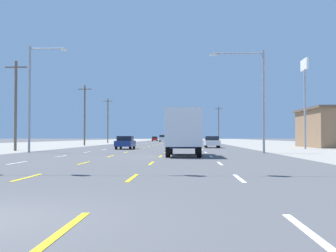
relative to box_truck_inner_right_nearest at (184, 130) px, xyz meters
name	(u,v)px	position (x,y,z in m)	size (l,w,h in m)	color
ground_plane	(166,145)	(-3.36, 43.27, -1.84)	(572.00, 572.00, 0.00)	#4C4C4F
lot_apron_left	(29,145)	(-28.11, 43.27, -1.83)	(28.00, 440.00, 0.01)	gray
lot_apron_right	(307,145)	(21.39, 43.27, -1.83)	(28.00, 440.00, 0.01)	gray
lane_markings	(173,142)	(-3.36, 81.77, -1.83)	(10.64, 227.60, 0.01)	white
signal_span_wire	(106,26)	(-3.04, -12.99, 3.98)	(25.45, 0.53, 9.56)	brown
box_truck_inner_right_nearest	(184,130)	(0.00, 0.00, 0.00)	(2.40, 7.20, 3.23)	navy
sedan_inner_left_near	(125,142)	(-6.62, 16.32, -1.08)	(1.80, 4.50, 1.46)	navy
sedan_far_right_mid	(212,142)	(3.45, 22.54, -1.08)	(1.80, 4.50, 1.46)	white
sedan_inner_right_midfar	(185,140)	(0.00, 49.62, -1.08)	(1.80, 4.50, 1.46)	navy
sedan_center_turn_far	(172,139)	(-3.20, 71.03, -1.08)	(1.80, 4.50, 1.46)	white
sedan_inner_right_farther	(187,139)	(0.35, 78.76, -1.08)	(1.80, 4.50, 1.46)	navy
suv_inner_left_farthest	(163,138)	(-6.64, 91.20, -0.81)	(1.98, 4.90, 1.98)	white
hatchback_far_left_distant_a	(155,139)	(-10.12, 105.48, -1.05)	(1.72, 3.90, 1.54)	red
pole_sign_right_row_1	(305,81)	(13.71, 17.84, 5.88)	(0.24, 2.45, 10.26)	gray
streetlight_left_row_0	(33,91)	(-13.20, 5.88, 3.51)	(3.39, 0.26, 9.35)	gray
streetlight_right_row_0	(257,92)	(6.25, 5.88, 3.37)	(4.64, 0.26, 8.79)	gray
utility_pole_left_row_0	(16,104)	(-16.63, 10.34, 2.79)	(2.20, 0.26, 8.87)	brown
utility_pole_left_row_1	(85,114)	(-16.21, 36.07, 3.22)	(2.20, 0.26, 9.71)	brown
utility_pole_left_row_2	(108,120)	(-17.63, 63.14, 3.44)	(2.20, 0.26, 10.16)	brown
utility_pole_right_row_3	(219,123)	(9.83, 91.33, 3.51)	(2.20, 0.26, 10.30)	brown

